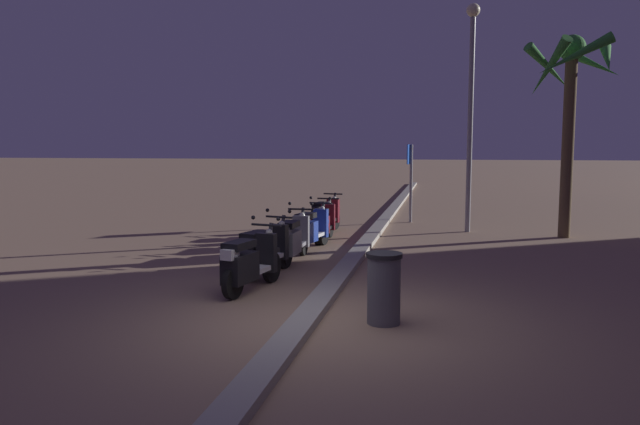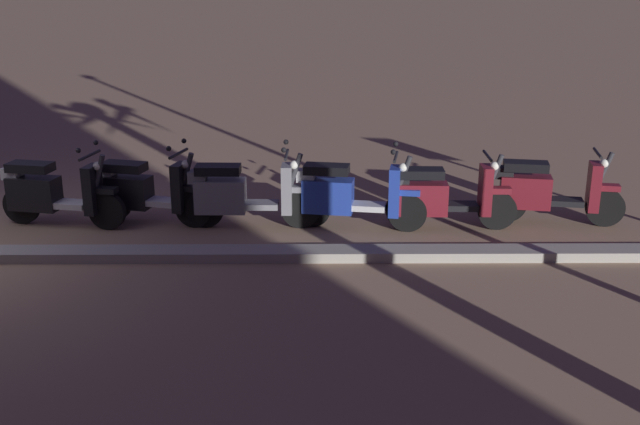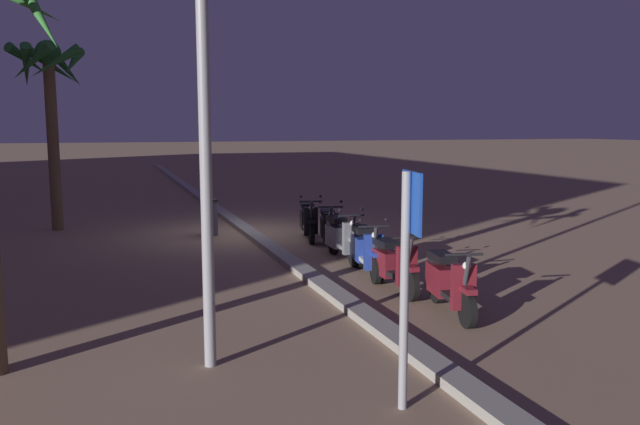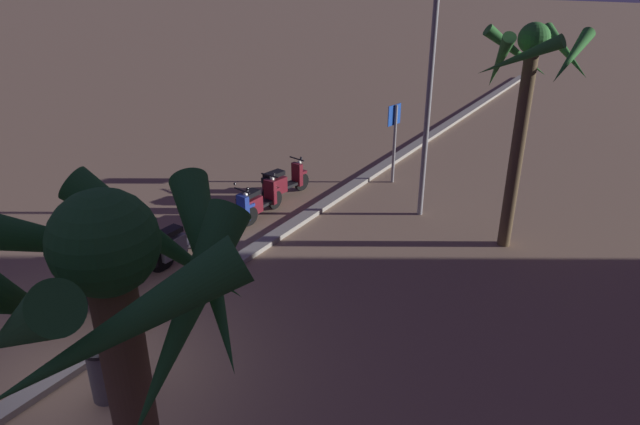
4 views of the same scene
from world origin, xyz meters
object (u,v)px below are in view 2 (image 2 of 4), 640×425
at_px(scooter_blue_mid_centre, 348,195).
at_px(scooter_maroon_lead_nearest, 546,191).
at_px(scooter_black_gap_after_mid, 52,193).
at_px(scooter_black_second_in_line, 143,191).
at_px(scooter_grey_last_in_row, 241,195).
at_px(scooter_maroon_tail_end, 441,197).

bearing_deg(scooter_blue_mid_centre, scooter_maroon_lead_nearest, -175.64).
distance_m(scooter_blue_mid_centre, scooter_black_gap_after_mid, 4.03).
bearing_deg(scooter_black_second_in_line, scooter_grey_last_in_row, 171.37).
height_order(scooter_blue_mid_centre, scooter_grey_last_in_row, same).
relative_size(scooter_grey_last_in_row, scooter_black_second_in_line, 1.07).
xyz_separation_m(scooter_maroon_tail_end, scooter_black_second_in_line, (4.07, -0.28, 0.01)).
bearing_deg(scooter_blue_mid_centre, scooter_black_second_in_line, -5.09).
height_order(scooter_blue_mid_centre, scooter_black_second_in_line, same).
height_order(scooter_maroon_tail_end, scooter_black_second_in_line, scooter_black_second_in_line).
xyz_separation_m(scooter_maroon_lead_nearest, scooter_black_gap_after_mid, (6.77, 0.08, 0.01)).
xyz_separation_m(scooter_grey_last_in_row, scooter_black_second_in_line, (1.37, -0.21, -0.01)).
bearing_deg(scooter_grey_last_in_row, scooter_maroon_lead_nearest, -177.74).
bearing_deg(scooter_black_second_in_line, scooter_maroon_tail_end, 176.07).
bearing_deg(scooter_maroon_lead_nearest, scooter_black_gap_after_mid, 0.64).
bearing_deg(scooter_grey_last_in_row, scooter_maroon_tail_end, 178.46).
bearing_deg(scooter_maroon_lead_nearest, scooter_blue_mid_centre, 4.36).
xyz_separation_m(scooter_maroon_lead_nearest, scooter_black_second_in_line, (5.55, -0.04, -0.00)).
bearing_deg(scooter_black_gap_after_mid, scooter_black_second_in_line, -174.45).
relative_size(scooter_maroon_tail_end, scooter_black_gap_after_mid, 1.00).
distance_m(scooter_maroon_lead_nearest, scooter_black_second_in_line, 5.55).
bearing_deg(scooter_maroon_lead_nearest, scooter_black_second_in_line, -0.44).
relative_size(scooter_blue_mid_centre, scooter_black_gap_after_mid, 1.02).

